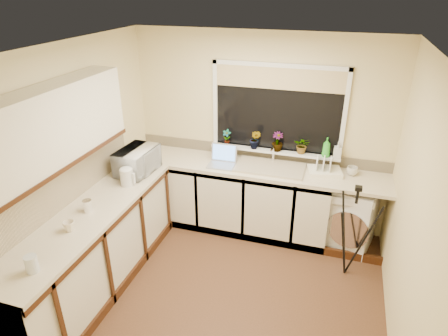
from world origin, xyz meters
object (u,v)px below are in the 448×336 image
kettle (127,177)px  plant_b (255,139)px  dish_rack (325,172)px  microwave (137,161)px  cup_left (69,226)px  soap_bottle_green (326,147)px  plant_d (302,145)px  tripod (351,232)px  steel_jar (88,206)px  laptop (223,159)px  soap_bottle_clear (338,150)px  washing_machine (349,215)px  plant_c (277,142)px  plant_a (227,138)px  glass_jug (32,264)px  cup_back (352,171)px

kettle → plant_b: (1.19, 1.07, 0.18)m
dish_rack → microwave: size_ratio=0.72×
kettle → cup_left: 0.94m
soap_bottle_green → plant_d: bearing=176.1°
microwave → kettle: bearing=-168.8°
plant_b → tripod: bearing=-30.8°
steel_jar → laptop: bearing=56.8°
microwave → soap_bottle_clear: size_ratio=2.61×
laptop → steel_jar: laptop is taller
washing_machine → plant_c: 1.23m
laptop → plant_a: bearing=93.8°
laptop → kettle: 1.18m
steel_jar → plant_a: 1.92m
glass_jug → microwave: microwave is taller
plant_b → soap_bottle_green: 0.86m
plant_a → plant_b: size_ratio=0.85×
kettle → microwave: size_ratio=0.36×
cup_left → steel_jar: bearing=96.5°
plant_a → soap_bottle_clear: 1.36m
plant_b → dish_rack: bearing=-9.4°
tripod → glass_jug: 3.04m
washing_machine → glass_jug: size_ratio=5.63×
laptop → plant_c: (0.62, 0.27, 0.21)m
plant_c → kettle: bearing=-143.2°
microwave → glass_jug: bearing=-174.4°
laptop → plant_c: size_ratio=1.37×
glass_jug → plant_d: (1.74, 2.59, 0.18)m
tripod → soap_bottle_green: bearing=116.2°
kettle → tripod: bearing=7.9°
steel_jar → plant_b: size_ratio=0.49×
soap_bottle_green → cup_back: 0.40m
washing_machine → dish_rack: size_ratio=2.13×
laptop → cup_left: laptop is taller
laptop → tripod: size_ratio=0.30×
tripod → plant_c: 1.37m
washing_machine → cup_back: size_ratio=6.24×
dish_rack → microwave: bearing=-177.1°
tripod → cup_left: bearing=-153.2°
kettle → soap_bottle_green: soap_bottle_green is taller
tripod → microwave: microwave is taller
washing_machine → plant_a: bearing=-171.1°
plant_c → tripod: bearing=-38.2°
glass_jug → soap_bottle_clear: soap_bottle_clear is taller
kettle → soap_bottle_clear: size_ratio=0.93×
glass_jug → cup_left: bearing=97.9°
laptop → kettle: laptop is taller
cup_back → cup_left: cup_back is taller
soap_bottle_green → cup_left: (-2.10, -2.02, -0.22)m
microwave → cup_left: microwave is taller
plant_a → plant_b: 0.37m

